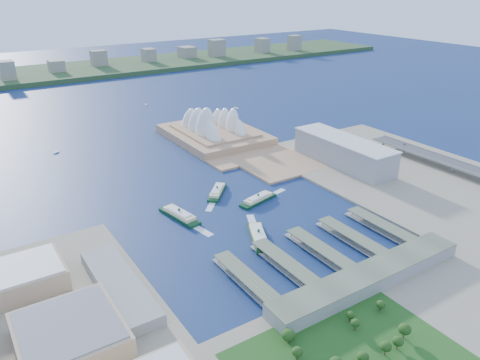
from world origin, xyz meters
TOP-DOWN VIEW (x-y plane):
  - ground at (0.00, 0.00)m, footprint 3000.00×3000.00m
  - south_land at (0.00, -210.00)m, footprint 720.00×180.00m
  - east_land at (240.00, -50.00)m, footprint 240.00×500.00m
  - peninsula at (107.50, 260.00)m, footprint 135.00×220.00m
  - far_shore at (0.00, 980.00)m, footprint 2200.00×260.00m
  - opera_house at (105.00, 280.00)m, footprint 134.00×180.00m
  - toaster_building at (195.00, 80.00)m, footprint 45.00×155.00m
  - west_buildings at (-250.00, -70.00)m, footprint 200.00×280.00m
  - ferry_wharves at (14.00, -75.00)m, footprint 184.00×90.00m
  - terminal_building at (15.00, -135.00)m, footprint 200.00×28.00m
  - park at (-60.00, -190.00)m, footprint 150.00×110.00m
  - far_skyline at (0.00, 960.00)m, footprint 1900.00×140.00m
  - ferry_a at (-64.25, 64.29)m, footprint 25.23×60.04m
  - ferry_b at (1.69, 95.10)m, footprint 44.66×46.67m
  - ferry_c at (-17.93, -20.27)m, footprint 37.17×58.30m
  - ferry_d at (30.98, 50.37)m, footprint 53.69×25.40m
  - boat_b at (-128.20, 350.55)m, footprint 9.69×7.58m
  - boat_c at (236.18, 421.09)m, footprint 6.32×13.04m
  - boat_e at (97.25, 547.28)m, footprint 4.33×10.14m
  - car_c at (304.00, 63.90)m, footprint 1.79×4.40m

SIDE VIEW (x-z plane):
  - ground at x=0.00m, z-range 0.00..0.00m
  - boat_e at x=97.25m, z-range 0.00..2.41m
  - boat_b at x=-128.20m, z-range 0.00..2.52m
  - boat_c at x=236.18m, z-range 0.00..2.82m
  - south_land at x=0.00m, z-range 0.00..3.00m
  - east_land at x=240.00m, z-range 0.00..3.00m
  - peninsula at x=107.50m, z-range 0.00..3.00m
  - ferry_wharves at x=14.00m, z-range 0.00..9.30m
  - ferry_b at x=1.69m, z-range 0.00..9.74m
  - ferry_d at x=30.98m, z-range 0.00..9.84m
  - ferry_c at x=-17.93m, z-range 0.00..10.86m
  - ferry_a at x=-64.25m, z-range 0.00..11.03m
  - far_shore at x=0.00m, z-range 0.00..12.00m
  - terminal_building at x=15.00m, z-range 3.00..15.00m
  - park at x=-60.00m, z-range 3.00..19.00m
  - car_c at x=304.00m, z-range 14.85..16.13m
  - west_buildings at x=-250.00m, z-range 3.00..30.00m
  - toaster_building at x=195.00m, z-range 3.00..38.00m
  - opera_house at x=105.00m, z-range 3.00..61.00m
  - far_skyline at x=0.00m, z-range 12.00..67.00m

